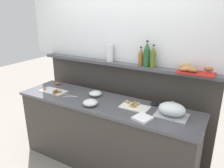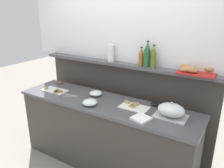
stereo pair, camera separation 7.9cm
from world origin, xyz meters
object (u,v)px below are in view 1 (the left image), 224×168
object	(u,v)px
condiment_bowl_red	(58,83)
water_carafe	(110,53)
bread_basket	(194,69)
serving_tongs	(71,96)
napkin_stack	(142,118)
vinegar_bottle_amber	(141,57)
glass_bowl_large	(95,94)
sandwich_platter_rear	(54,91)
wine_bottle_green	(147,55)
olive_oil_bottle	(153,57)
sandwich_platter_front	(134,106)
glass_bowl_medium	(90,103)
condiment_bowl_dark	(155,104)
serving_cloche	(172,110)

from	to	relation	value
condiment_bowl_red	water_carafe	bearing A→B (deg)	13.45
bread_basket	water_carafe	xyz separation A→B (m)	(-1.09, -0.00, 0.08)
serving_tongs	napkin_stack	distance (m)	1.05
vinegar_bottle_amber	napkin_stack	bearing A→B (deg)	-63.38
glass_bowl_large	napkin_stack	size ratio (longest dim) A/B	0.99
sandwich_platter_rear	glass_bowl_large	bearing A→B (deg)	16.08
wine_bottle_green	bread_basket	world-z (taller)	wine_bottle_green
condiment_bowl_red	olive_oil_bottle	distance (m)	1.51
sandwich_platter_front	sandwich_platter_rear	xyz separation A→B (m)	(-1.16, -0.11, -0.00)
condiment_bowl_red	napkin_stack	xyz separation A→B (m)	(1.53, -0.39, -0.00)
condiment_bowl_red	serving_tongs	size ratio (longest dim) A/B	0.47
serving_tongs	wine_bottle_green	world-z (taller)	wine_bottle_green
serving_tongs	vinegar_bottle_amber	xyz separation A→B (m)	(0.75, 0.48, 0.51)
bread_basket	water_carafe	distance (m)	1.09
napkin_stack	water_carafe	bearing A→B (deg)	141.45
sandwich_platter_front	water_carafe	world-z (taller)	water_carafe
sandwich_platter_front	glass_bowl_medium	size ratio (longest dim) A/B	1.89
condiment_bowl_dark	serving_tongs	bearing A→B (deg)	-163.80
condiment_bowl_red	serving_tongs	xyz separation A→B (m)	(0.49, -0.29, -0.01)
serving_tongs	bread_basket	world-z (taller)	bread_basket
glass_bowl_large	sandwich_platter_rear	bearing A→B (deg)	-163.92
condiment_bowl_red	napkin_stack	size ratio (longest dim) A/B	0.52
vinegar_bottle_amber	water_carafe	size ratio (longest dim) A/B	1.03
sandwich_platter_rear	wine_bottle_green	xyz separation A→B (m)	(1.15, 0.45, 0.54)
sandwich_platter_front	water_carafe	size ratio (longest dim) A/B	1.45
bread_basket	wine_bottle_green	bearing A→B (deg)	-178.16
glass_bowl_large	condiment_bowl_dark	size ratio (longest dim) A/B	1.75
sandwich_platter_front	condiment_bowl_red	bearing A→B (deg)	172.95
condiment_bowl_red	sandwich_platter_rear	bearing A→B (deg)	-57.66
sandwich_platter_rear	condiment_bowl_dark	world-z (taller)	sandwich_platter_rear
bread_basket	serving_tongs	bearing A→B (deg)	-160.77
sandwich_platter_rear	wine_bottle_green	bearing A→B (deg)	21.42
wine_bottle_green	condiment_bowl_red	bearing A→B (deg)	-172.36
glass_bowl_large	serving_tongs	bearing A→B (deg)	-144.89
water_carafe	olive_oil_bottle	bearing A→B (deg)	-2.33
serving_tongs	olive_oil_bottle	world-z (taller)	olive_oil_bottle
glass_bowl_large	wine_bottle_green	bearing A→B (deg)	26.45
glass_bowl_medium	vinegar_bottle_amber	world-z (taller)	vinegar_bottle_amber
napkin_stack	vinegar_bottle_amber	bearing A→B (deg)	116.62
water_carafe	condiment_bowl_red	bearing A→B (deg)	-166.55
sandwich_platter_rear	serving_tongs	xyz separation A→B (m)	(0.32, -0.02, -0.01)
serving_tongs	serving_cloche	bearing A→B (deg)	5.21
olive_oil_bottle	bread_basket	xyz separation A→B (m)	(0.47, 0.03, -0.09)
water_carafe	napkin_stack	bearing A→B (deg)	-38.55
napkin_stack	bread_basket	xyz separation A→B (m)	(0.35, 0.59, 0.43)
serving_cloche	olive_oil_bottle	size ratio (longest dim) A/B	1.23
glass_bowl_medium	sandwich_platter_rear	bearing A→B (deg)	170.92
vinegar_bottle_amber	olive_oil_bottle	distance (m)	0.17
condiment_bowl_dark	bread_basket	world-z (taller)	bread_basket
glass_bowl_large	bread_basket	bearing A→B (deg)	14.97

